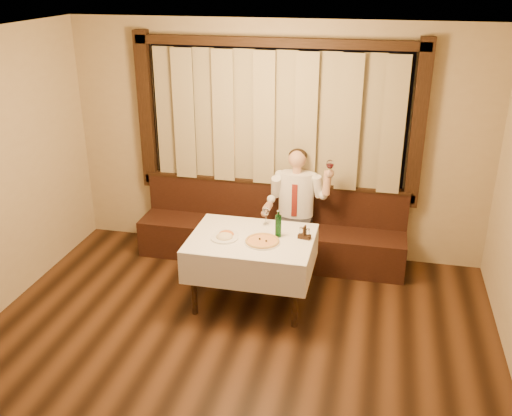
% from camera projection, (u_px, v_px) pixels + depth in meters
% --- Properties ---
extents(room, '(5.01, 6.01, 2.81)m').
position_uv_depth(room, '(232.00, 196.00, 4.90)').
color(room, black).
rests_on(room, ground).
extents(banquette, '(3.20, 0.61, 0.94)m').
position_uv_depth(banquette, '(271.00, 234.00, 6.94)').
color(banquette, black).
rests_on(banquette, ground).
extents(dining_table, '(1.27, 0.97, 0.76)m').
position_uv_depth(dining_table, '(252.00, 246.00, 5.88)').
color(dining_table, black).
rests_on(dining_table, ground).
extents(pizza, '(0.36, 0.36, 0.04)m').
position_uv_depth(pizza, '(262.00, 241.00, 5.72)').
color(pizza, white).
rests_on(pizza, dining_table).
extents(pasta_red, '(0.26, 0.26, 0.09)m').
position_uv_depth(pasta_red, '(226.00, 233.00, 5.86)').
color(pasta_red, white).
rests_on(pasta_red, dining_table).
extents(pasta_cream, '(0.28, 0.28, 0.10)m').
position_uv_depth(pasta_cream, '(224.00, 235.00, 5.80)').
color(pasta_cream, white).
rests_on(pasta_cream, dining_table).
extents(green_bottle, '(0.06, 0.06, 0.29)m').
position_uv_depth(green_bottle, '(278.00, 226.00, 5.81)').
color(green_bottle, '#0D3F16').
rests_on(green_bottle, dining_table).
extents(table_wine_glass, '(0.08, 0.08, 0.20)m').
position_uv_depth(table_wine_glass, '(266.00, 212.00, 6.08)').
color(table_wine_glass, white).
rests_on(table_wine_glass, dining_table).
extents(cruet_caddy, '(0.14, 0.08, 0.14)m').
position_uv_depth(cruet_caddy, '(304.00, 234.00, 5.80)').
color(cruet_caddy, black).
rests_on(cruet_caddy, dining_table).
extents(seated_man, '(0.77, 0.58, 1.41)m').
position_uv_depth(seated_man, '(296.00, 200.00, 6.59)').
color(seated_man, black).
rests_on(seated_man, ground).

